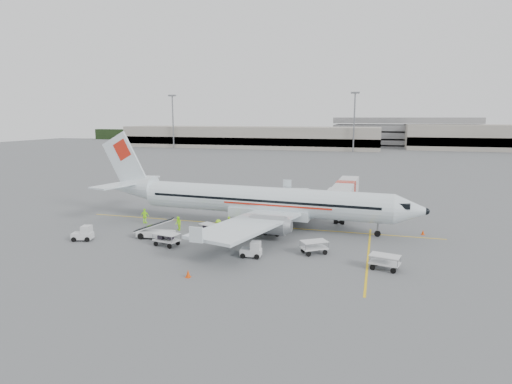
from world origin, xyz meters
TOP-DOWN VIEW (x-y plane):
  - ground at (0.00, 0.00)m, footprint 360.00×360.00m
  - stripe_lead at (0.00, 0.00)m, footprint 44.00×0.20m
  - stripe_cross at (14.00, -8.00)m, footprint 0.20×20.00m
  - terminal_west at (-40.00, 130.00)m, footprint 110.00×22.00m
  - parking_garage at (25.00, 160.00)m, footprint 62.00×24.00m
  - treeline at (0.00, 175.00)m, footprint 300.00×3.00m
  - mast_west at (-70.00, 118.00)m, footprint 3.20×1.20m
  - mast_center at (5.00, 118.00)m, footprint 3.20×1.20m
  - aircraft at (1.44, -0.16)m, footprint 41.23×33.17m
  - jet_bridge at (10.42, 9.72)m, footprint 3.77×17.00m
  - belt_loader at (-8.43, -8.12)m, footprint 5.43×2.56m
  - tug_fore at (3.38, -11.45)m, footprint 2.03×1.27m
  - tug_mid at (3.54, -3.28)m, footprint 2.18×1.42m
  - tug_aft at (-15.52, -11.14)m, footprint 2.32×1.70m
  - cart_loaded_a at (-5.95, -10.39)m, footprint 2.80×1.99m
  - cart_loaded_b at (-3.22, -5.31)m, footprint 2.76×2.22m
  - cart_empty_a at (8.93, -8.79)m, footprint 2.86×2.58m
  - cart_empty_b at (15.44, -11.45)m, footprint 2.77×2.01m
  - cone_nose at (19.69, 1.34)m, footprint 0.37×0.37m
  - cone_port at (-3.37, 10.71)m, footprint 0.34×0.34m
  - cone_stbd at (-0.10, -17.85)m, footprint 0.41×0.41m
  - crew_a at (-1.84, -2.86)m, footprint 0.71×0.67m
  - crew_b at (-7.50, -4.60)m, footprint 1.01×1.00m
  - crew_c at (-2.44, -4.80)m, footprint 1.03×1.26m
  - crew_d at (-13.00, -2.63)m, footprint 1.12×0.52m

SIDE VIEW (x-z plane):
  - ground at x=0.00m, z-range 0.00..0.00m
  - stripe_lead at x=0.00m, z-range 0.00..0.01m
  - stripe_cross at x=14.00m, z-range 0.00..0.01m
  - cone_port at x=-3.37m, z-range 0.00..0.56m
  - cone_nose at x=19.69m, z-range 0.00..0.60m
  - cone_stbd at x=-0.10m, z-range 0.00..0.67m
  - cart_loaded_b at x=-3.22m, z-range 0.00..1.25m
  - cart_empty_a at x=8.93m, z-range 0.00..1.29m
  - cart_empty_b at x=15.44m, z-range 0.00..1.30m
  - cart_loaded_a at x=-5.95m, z-range 0.00..1.33m
  - tug_fore at x=3.38m, z-range 0.00..1.51m
  - tug_mid at x=3.54m, z-range 0.00..1.58m
  - tug_aft at x=-15.52m, z-range 0.00..1.61m
  - crew_a at x=-1.84m, z-range 0.00..1.62m
  - crew_b at x=-7.50m, z-range 0.00..1.65m
  - crew_c at x=-2.44m, z-range 0.00..1.70m
  - crew_d at x=-13.00m, z-range 0.00..1.87m
  - belt_loader at x=-8.43m, z-range 0.00..2.84m
  - jet_bridge at x=10.42m, z-range 0.00..4.44m
  - treeline at x=0.00m, z-range 0.00..6.00m
  - terminal_west at x=-40.00m, z-range 0.00..9.00m
  - aircraft at x=1.44m, z-range 0.00..10.91m
  - parking_garage at x=25.00m, z-range 0.00..14.00m
  - mast_west at x=-70.00m, z-range 0.00..22.00m
  - mast_center at x=5.00m, z-range 0.00..22.00m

